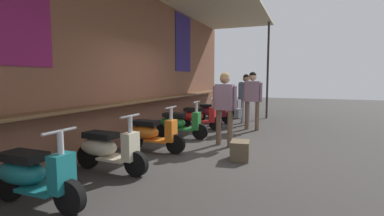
{
  "coord_description": "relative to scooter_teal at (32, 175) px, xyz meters",
  "views": [
    {
      "loc": [
        -5.73,
        -1.9,
        1.52
      ],
      "look_at": [
        1.5,
        1.02,
        0.71
      ],
      "focal_mm": 26.13,
      "sensor_mm": 36.0,
      "label": 1
    }
  ],
  "objects": [
    {
      "name": "ground_plane",
      "position": [
        3.46,
        -1.08,
        -0.39
      ],
      "size": [
        35.71,
        35.71,
        0.0
      ],
      "primitive_type": "plane",
      "color": "#383533"
    },
    {
      "name": "market_stall_facade",
      "position": [
        3.46,
        0.75,
        1.75
      ],
      "size": [
        12.75,
        2.81,
        3.84
      ],
      "color": "brown",
      "rests_on": "ground_plane"
    },
    {
      "name": "scooter_teal",
      "position": [
        0.0,
        0.0,
        0.0
      ],
      "size": [
        0.46,
        1.4,
        0.97
      ],
      "rotation": [
        0.0,
        0.0,
        -1.57
      ],
      "color": "#197075",
      "rests_on": "ground_plane"
    },
    {
      "name": "scooter_cream",
      "position": [
        1.36,
        -0.0,
        0.0
      ],
      "size": [
        0.46,
        1.4,
        0.97
      ],
      "rotation": [
        0.0,
        0.0,
        -1.61
      ],
      "color": "beige",
      "rests_on": "ground_plane"
    },
    {
      "name": "scooter_orange",
      "position": [
        2.78,
        0.0,
        0.0
      ],
      "size": [
        0.46,
        1.4,
        0.97
      ],
      "rotation": [
        0.0,
        0.0,
        -1.57
      ],
      "color": "orange",
      "rests_on": "ground_plane"
    },
    {
      "name": "scooter_green",
      "position": [
        4.19,
        -0.0,
        0.0
      ],
      "size": [
        0.49,
        1.4,
        0.97
      ],
      "rotation": [
        0.0,
        0.0,
        -1.51
      ],
      "color": "#237533",
      "rests_on": "ground_plane"
    },
    {
      "name": "scooter_red",
      "position": [
        5.54,
        -0.0,
        0.0
      ],
      "size": [
        0.48,
        1.4,
        0.97
      ],
      "rotation": [
        0.0,
        0.0,
        -1.51
      ],
      "color": "red",
      "rests_on": "ground_plane"
    },
    {
      "name": "scooter_maroon",
      "position": [
        6.92,
        -0.0,
        0.0
      ],
      "size": [
        0.46,
        1.4,
        0.97
      ],
      "rotation": [
        0.0,
        0.0,
        -1.56
      ],
      "color": "maroon",
      "rests_on": "ground_plane"
    },
    {
      "name": "scooter_black",
      "position": [
        8.41,
        -0.0,
        0.0
      ],
      "size": [
        0.46,
        1.4,
        0.97
      ],
      "rotation": [
        0.0,
        0.0,
        -1.58
      ],
      "color": "black",
      "rests_on": "ground_plane"
    },
    {
      "name": "shopper_with_handbag",
      "position": [
        3.83,
        -1.33,
        0.63
      ],
      "size": [
        0.27,
        0.66,
        1.67
      ],
      "rotation": [
        0.0,
        0.0,
        -0.1
      ],
      "color": "brown",
      "rests_on": "ground_plane"
    },
    {
      "name": "shopper_browsing",
      "position": [
        6.09,
        -1.55,
        0.69
      ],
      "size": [
        0.24,
        0.58,
        1.73
      ],
      "rotation": [
        0.0,
        0.0,
        3.05
      ],
      "color": "brown",
      "rests_on": "ground_plane"
    },
    {
      "name": "shopper_passing",
      "position": [
        7.16,
        -1.14,
        0.65
      ],
      "size": [
        0.36,
        0.55,
        1.69
      ],
      "rotation": [
        0.0,
        0.0,
        2.83
      ],
      "color": "#999EA8",
      "rests_on": "ground_plane"
    },
    {
      "name": "merchandise_crate",
      "position": [
        2.86,
        -1.89,
        -0.21
      ],
      "size": [
        0.47,
        0.4,
        0.36
      ],
      "primitive_type": "cube",
      "rotation": [
        0.0,
        0.0,
        0.14
      ],
      "color": "brown",
      "rests_on": "ground_plane"
    }
  ]
}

